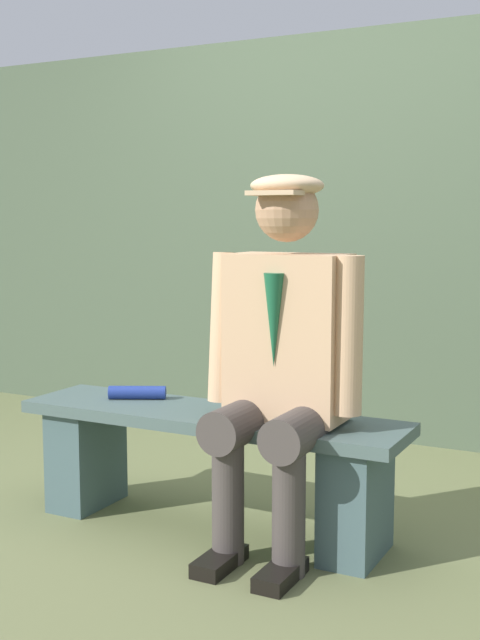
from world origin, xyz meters
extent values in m
plane|color=#686E44|center=(0.00, 0.00, 0.00)|extent=(30.00, 30.00, 0.00)
cube|color=#465A57|center=(0.00, 0.00, 0.43)|extent=(1.49, 0.37, 0.04)
cube|color=#41595C|center=(-0.58, 0.00, 0.20)|extent=(0.18, 0.32, 0.41)
cube|color=#41595C|center=(0.58, 0.00, 0.20)|extent=(0.18, 0.32, 0.41)
cube|color=tan|center=(-0.32, 0.00, 0.75)|extent=(0.41, 0.24, 0.58)
cylinder|color=#1E2338|center=(-0.32, 0.00, 1.01)|extent=(0.22, 0.22, 0.06)
cone|color=#195938|center=(-0.32, 0.12, 0.82)|extent=(0.07, 0.07, 0.32)
sphere|color=tan|center=(-0.32, 0.02, 1.19)|extent=(0.22, 0.22, 0.22)
ellipsoid|color=tan|center=(-0.32, 0.02, 1.28)|extent=(0.25, 0.25, 0.08)
cube|color=tan|center=(-0.32, 0.12, 1.25)|extent=(0.18, 0.10, 0.02)
cylinder|color=#423B38|center=(-0.43, 0.12, 0.47)|extent=(0.15, 0.41, 0.15)
cylinder|color=#423B38|center=(-0.43, 0.24, 0.23)|extent=(0.11, 0.11, 0.47)
cube|color=black|center=(-0.43, 0.30, 0.03)|extent=(0.10, 0.24, 0.05)
cylinder|color=tan|center=(-0.55, 0.04, 0.78)|extent=(0.10, 0.11, 0.53)
cylinder|color=#423B38|center=(-0.21, 0.12, 0.47)|extent=(0.15, 0.41, 0.15)
cylinder|color=#423B38|center=(-0.21, 0.24, 0.23)|extent=(0.11, 0.11, 0.47)
cube|color=black|center=(-0.21, 0.30, 0.03)|extent=(0.10, 0.24, 0.05)
cylinder|color=tan|center=(-0.08, 0.04, 0.78)|extent=(0.11, 0.16, 0.54)
cylinder|color=navy|center=(0.36, -0.05, 0.48)|extent=(0.23, 0.15, 0.05)
cube|color=#485842|center=(0.00, -1.62, 1.06)|extent=(12.00, 0.24, 2.13)
camera|label=1|loc=(-1.47, 2.62, 1.16)|focal=46.26mm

